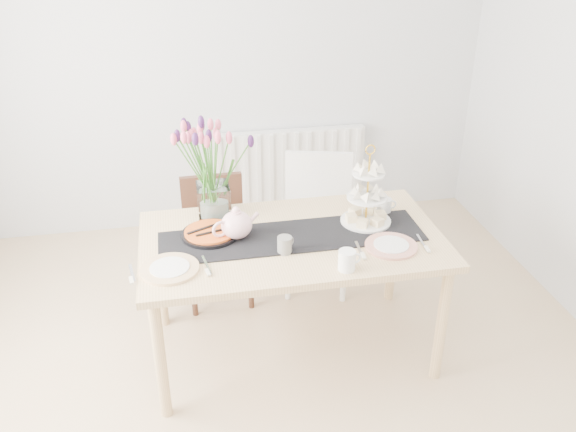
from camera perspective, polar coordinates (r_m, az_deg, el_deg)
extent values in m
plane|color=tan|center=(3.24, -1.17, -18.82)|extent=(4.50, 4.50, 0.00)
plane|color=silver|center=(4.59, -6.36, 14.30)|extent=(4.00, 0.00, 4.00)
cube|color=white|center=(4.86, 0.12, 4.69)|extent=(1.20, 0.08, 0.60)
cube|color=tan|center=(3.24, 0.38, -2.30)|extent=(1.60, 0.90, 0.04)
cylinder|color=tan|center=(3.11, -11.86, -13.03)|extent=(0.06, 0.06, 0.71)
cylinder|color=tan|center=(3.36, 14.18, -9.78)|extent=(0.06, 0.06, 0.71)
cylinder|color=tan|center=(3.72, -11.96, -5.45)|extent=(0.06, 0.06, 0.71)
cylinder|color=tan|center=(3.93, 9.76, -3.26)|extent=(0.06, 0.06, 0.71)
cube|color=#341C13|center=(3.90, -6.65, -2.51)|extent=(0.40, 0.40, 0.04)
cube|color=#341C13|center=(3.96, -7.11, 1.34)|extent=(0.39, 0.05, 0.37)
cylinder|color=#341C13|center=(3.85, -8.83, -6.82)|extent=(0.04, 0.04, 0.38)
cylinder|color=#341C13|center=(3.88, -3.51, -6.22)|extent=(0.04, 0.04, 0.38)
cylinder|color=#341C13|center=(4.15, -9.26, -4.06)|extent=(0.04, 0.04, 0.38)
cylinder|color=#341C13|center=(4.18, -4.33, -3.52)|extent=(0.04, 0.04, 0.38)
cube|color=white|center=(3.97, 2.74, -0.97)|extent=(0.53, 0.53, 0.04)
cube|color=white|center=(4.04, 2.87, 3.23)|extent=(0.43, 0.15, 0.42)
cylinder|color=white|center=(3.94, -0.02, -5.15)|extent=(0.04, 0.04, 0.43)
cylinder|color=white|center=(3.94, 5.23, -5.31)|extent=(0.04, 0.04, 0.43)
cylinder|color=white|center=(4.25, 0.29, -2.51)|extent=(0.04, 0.04, 0.43)
cylinder|color=white|center=(4.24, 5.15, -2.66)|extent=(0.04, 0.04, 0.43)
cube|color=black|center=(3.23, 0.38, -1.93)|extent=(1.40, 0.35, 0.01)
cube|color=silver|center=(3.45, -6.97, 1.47)|extent=(0.18, 0.18, 0.18)
cylinder|color=gold|center=(3.31, 7.46, 2.48)|extent=(0.01, 0.01, 0.41)
cylinder|color=white|center=(3.40, 7.27, -0.43)|extent=(0.28, 0.28, 0.01)
cylinder|color=white|center=(3.33, 7.42, 1.76)|extent=(0.22, 0.22, 0.01)
cylinder|color=white|center=(3.27, 7.56, 3.95)|extent=(0.18, 0.18, 0.01)
cylinder|color=silver|center=(3.51, 8.98, 0.98)|extent=(0.09, 0.09, 0.08)
cylinder|color=black|center=(3.26, -7.29, -1.73)|extent=(0.30, 0.30, 0.03)
cylinder|color=orange|center=(3.25, -7.31, -1.45)|extent=(0.27, 0.27, 0.01)
cylinder|color=slate|center=(3.08, -0.32, -2.72)|extent=(0.10, 0.10, 0.09)
cylinder|color=white|center=(2.95, 5.53, -4.15)|extent=(0.10, 0.10, 0.10)
cylinder|color=silver|center=(3.01, -11.01, -4.87)|extent=(0.33, 0.33, 0.01)
cylinder|color=silver|center=(3.19, 9.62, -2.78)|extent=(0.29, 0.29, 0.01)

